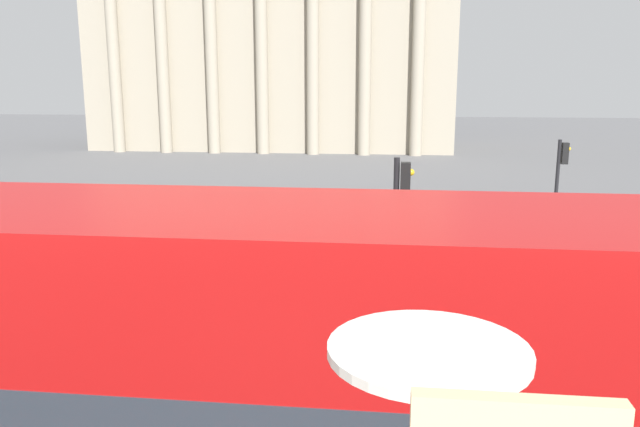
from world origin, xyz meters
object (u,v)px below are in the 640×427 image
(traffic_light_mid, at_px, (560,175))
(pedestrian_red, at_px, (249,265))
(car_navy, at_px, (344,227))
(pedestrian_black, at_px, (295,233))
(traffic_light_near, at_px, (399,219))
(double_decker_bus, at_px, (331,387))
(plaza_building_left, at_px, (277,25))
(cafe_dining_table, at_px, (426,407))
(car_black, at_px, (472,216))

(traffic_light_mid, relative_size, pedestrian_red, 2.07)
(car_navy, bearing_deg, pedestrian_black, -5.85)
(car_navy, bearing_deg, traffic_light_near, 43.05)
(double_decker_bus, distance_m, plaza_building_left, 48.50)
(traffic_light_mid, xyz_separation_m, pedestrian_black, (-8.28, -3.82, -1.31))
(cafe_dining_table, bearing_deg, pedestrian_black, 100.47)
(plaza_building_left, height_order, car_black, plaza_building_left)
(plaza_building_left, bearing_deg, pedestrian_red, -80.65)
(traffic_light_mid, distance_m, car_black, 3.14)
(car_black, relative_size, pedestrian_black, 2.62)
(plaza_building_left, bearing_deg, traffic_light_mid, -64.20)
(pedestrian_black, bearing_deg, plaza_building_left, -82.88)
(plaza_building_left, xyz_separation_m, pedestrian_red, (6.36, -38.62, -8.96))
(pedestrian_red, bearing_deg, pedestrian_black, -159.35)
(traffic_light_near, height_order, traffic_light_mid, traffic_light_near)
(plaza_building_left, distance_m, pedestrian_black, 37.03)
(plaza_building_left, xyz_separation_m, traffic_light_near, (9.85, -39.92, -7.47))
(double_decker_bus, bearing_deg, pedestrian_black, 100.05)
(cafe_dining_table, bearing_deg, traffic_light_near, 89.74)
(cafe_dining_table, height_order, plaza_building_left, plaza_building_left)
(traffic_light_mid, bearing_deg, pedestrian_red, -140.89)
(plaza_building_left, distance_m, car_navy, 35.59)
(traffic_light_near, relative_size, pedestrian_red, 2.27)
(traffic_light_near, xyz_separation_m, car_black, (2.62, 8.78, -1.72))
(cafe_dining_table, relative_size, traffic_light_mid, 0.22)
(car_black, height_order, pedestrian_black, pedestrian_black)
(traffic_light_mid, height_order, pedestrian_black, traffic_light_mid)
(double_decker_bus, xyz_separation_m, pedestrian_black, (-2.22, 11.76, -1.34))
(traffic_light_near, distance_m, pedestrian_black, 5.72)
(car_navy, bearing_deg, pedestrian_red, 9.42)
(car_black, relative_size, car_navy, 1.00)
(double_decker_bus, distance_m, pedestrian_black, 12.05)
(car_navy, distance_m, pedestrian_black, 2.28)
(double_decker_bus, bearing_deg, car_navy, 93.24)
(double_decker_bus, relative_size, plaza_building_left, 0.39)
(double_decker_bus, height_order, traffic_light_near, double_decker_bus)
(cafe_dining_table, xyz_separation_m, plaza_building_left, (-9.80, 50.87, 5.68))
(plaza_building_left, distance_m, car_black, 34.78)
(car_navy, height_order, pedestrian_black, pedestrian_black)
(car_black, bearing_deg, cafe_dining_table, 84.47)
(car_navy, height_order, pedestrian_red, pedestrian_red)
(car_navy, xyz_separation_m, pedestrian_red, (-1.86, -5.24, 0.23))
(traffic_light_mid, bearing_deg, pedestrian_black, -155.25)
(cafe_dining_table, distance_m, pedestrian_black, 16.22)
(car_black, relative_size, pedestrian_red, 2.57)
(cafe_dining_table, relative_size, plaza_building_left, 0.03)
(plaza_building_left, height_order, traffic_light_near, plaza_building_left)
(car_navy, bearing_deg, plaza_building_left, -137.20)
(double_decker_bus, bearing_deg, pedestrian_red, 107.70)
(traffic_light_mid, distance_m, pedestrian_red, 11.47)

